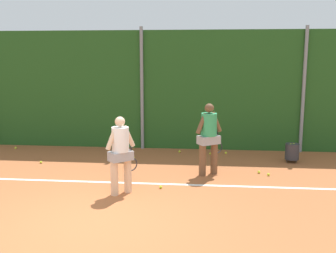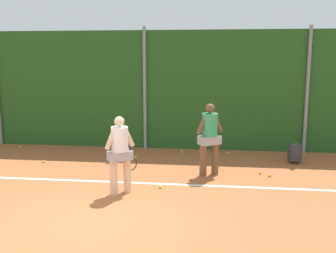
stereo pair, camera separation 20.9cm
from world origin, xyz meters
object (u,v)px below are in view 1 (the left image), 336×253
object	(u,v)px
tennis_ball_4	(134,157)
tennis_ball_0	(16,148)
ball_hopper	(292,151)
tennis_ball_6	(161,187)
tennis_ball_1	(179,151)
player_midcourt	(209,135)
tennis_ball_7	(259,172)
tennis_ball_12	(41,162)
tennis_ball_5	(268,175)
tennis_ball_9	(210,154)
tennis_ball_2	(226,153)
player_foreground_near	(121,151)

from	to	relation	value
tennis_ball_4	tennis_ball_0	bearing A→B (deg)	168.29
ball_hopper	tennis_ball_6	bearing A→B (deg)	-142.90
tennis_ball_1	player_midcourt	bearing A→B (deg)	-68.35
tennis_ball_1	tennis_ball_7	world-z (taller)	same
tennis_ball_1	tennis_ball_4	distance (m)	1.45
tennis_ball_4	tennis_ball_7	distance (m)	3.42
tennis_ball_12	tennis_ball_4	bearing A→B (deg)	17.25
player_midcourt	tennis_ball_5	bearing A→B (deg)	-32.93
tennis_ball_4	tennis_ball_6	world-z (taller)	same
player_midcourt	tennis_ball_9	size ratio (longest dim) A/B	25.73
ball_hopper	tennis_ball_1	distance (m)	3.14
tennis_ball_7	tennis_ball_12	bearing A→B (deg)	176.41
tennis_ball_0	tennis_ball_12	size ratio (longest dim) A/B	1.00
ball_hopper	tennis_ball_9	xyz separation A→B (m)	(-2.14, 0.60, -0.26)
tennis_ball_1	tennis_ball_5	bearing A→B (deg)	-42.68
tennis_ball_5	tennis_ball_6	world-z (taller)	same
tennis_ball_12	tennis_ball_2	bearing A→B (deg)	17.08
tennis_ball_2	player_foreground_near	bearing A→B (deg)	-122.92
tennis_ball_5	tennis_ball_9	distance (m)	2.32
tennis_ball_9	tennis_ball_1	bearing A→B (deg)	169.51
tennis_ball_5	ball_hopper	bearing A→B (deg)	58.43
player_foreground_near	ball_hopper	xyz separation A→B (m)	(3.98, 2.80, -0.60)
tennis_ball_6	tennis_ball_2	bearing A→B (deg)	64.28
player_midcourt	tennis_ball_6	xyz separation A→B (m)	(-1.01, -1.12, -0.92)
player_midcourt	tennis_ball_6	world-z (taller)	player_midcourt
player_foreground_near	tennis_ball_6	size ratio (longest dim) A/B	24.16
tennis_ball_6	player_midcourt	bearing A→B (deg)	47.87
ball_hopper	tennis_ball_4	distance (m)	4.25
player_midcourt	tennis_ball_12	xyz separation A→B (m)	(-4.37, 0.55, -0.92)
ball_hopper	tennis_ball_0	world-z (taller)	ball_hopper
player_foreground_near	tennis_ball_0	world-z (taller)	player_foreground_near
player_midcourt	tennis_ball_4	distance (m)	2.57
tennis_ball_5	tennis_ball_6	distance (m)	2.67
ball_hopper	tennis_ball_6	distance (m)	4.04
tennis_ball_5	tennis_ball_7	world-z (taller)	same
ball_hopper	tennis_ball_1	bearing A→B (deg)	165.86
tennis_ball_0	player_midcourt	bearing A→B (deg)	-19.50
ball_hopper	tennis_ball_1	xyz separation A→B (m)	(-3.03, 0.76, -0.26)
tennis_ball_4	tennis_ball_5	distance (m)	3.67
tennis_ball_4	tennis_ball_7	xyz separation A→B (m)	(3.25, -1.07, 0.00)
player_foreground_near	tennis_ball_1	xyz separation A→B (m)	(0.95, 3.57, -0.86)
tennis_ball_2	tennis_ball_4	size ratio (longest dim) A/B	1.00
tennis_ball_0	tennis_ball_7	xyz separation A→B (m)	(7.03, -1.86, 0.00)
player_midcourt	tennis_ball_1	size ratio (longest dim) A/B	25.73
player_foreground_near	tennis_ball_9	xyz separation A→B (m)	(1.85, 3.40, -0.86)
tennis_ball_0	tennis_ball_5	xyz separation A→B (m)	(7.22, -2.04, 0.00)
player_midcourt	tennis_ball_0	xyz separation A→B (m)	(-5.81, 2.06, -0.92)
player_midcourt	tennis_ball_9	distance (m)	2.13
player_foreground_near	tennis_ball_2	xyz separation A→B (m)	(2.29, 3.54, -0.86)
ball_hopper	tennis_ball_6	size ratio (longest dim) A/B	7.78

